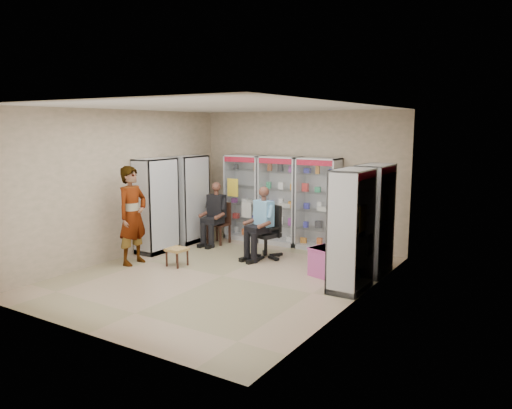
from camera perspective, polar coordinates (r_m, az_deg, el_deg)
The scene contains 18 objects.
floor at distance 9.11m, azimuth -3.86°, elevation -8.13°, with size 6.00×6.00×0.00m, color tan.
room_shell at distance 8.74m, azimuth -3.99°, elevation 4.30°, with size 5.02×6.02×3.01m.
cabinet_back_left at distance 11.81m, azimuth -1.25°, elevation 0.82°, with size 0.90×0.50×2.00m, color silver.
cabinet_back_mid at distance 11.33m, azimuth 2.77°, elevation 0.46°, with size 0.90×0.50×2.00m, color silver.
cabinet_back_right at distance 10.90m, azimuth 7.12°, elevation 0.06°, with size 0.90×0.50×2.00m, color #A4A6AB.
cabinet_right_far at distance 9.27m, azimuth 13.31°, elevation -1.70°, with size 0.50×0.90×2.00m, color #9FA0A6.
cabinet_right_near at distance 8.25m, azimuth 10.83°, elevation -2.93°, with size 0.50×0.90×2.00m, color #AAAEB1.
cabinet_left_far at distance 11.62m, azimuth -7.62°, elevation 0.61°, with size 0.50×0.90×2.00m, color #B6B9BE.
cabinet_left_near at distance 10.81m, azimuth -11.34°, elevation -0.12°, with size 0.50×0.90×2.00m, color silver.
wooden_chair at distance 11.45m, azimuth -4.30°, elevation -2.15°, with size 0.42×0.42×0.94m, color black.
seated_customer at distance 11.38m, azimuth -4.46°, elevation -1.21°, with size 0.44×0.60×1.34m, color black, non-canonical shape.
office_chair at distance 10.15m, azimuth 1.12°, elevation -3.15°, with size 0.59×0.59×1.09m, color black.
seated_shopkeeper at distance 10.08m, azimuth 0.98°, elevation -2.38°, with size 0.46×0.63×1.39m, color #6CA1D6, non-canonical shape.
pink_trunk at distance 9.12m, azimuth 8.26°, elevation -6.50°, with size 0.54×0.52×0.52m, color #B0468B.
tea_glass at distance 9.06m, azimuth 8.71°, elevation -4.62°, with size 0.07×0.07×0.09m, color #521507.
woven_stool_a at distance 9.21m, azimuth 10.41°, elevation -6.65°, with size 0.44×0.44×0.44m, color #B17A4A.
woven_stool_b at distance 9.79m, azimuth -9.01°, elevation -5.94°, with size 0.35×0.35×0.35m, color #A28644.
standing_man at distance 9.95m, azimuth -13.93°, elevation -1.23°, with size 0.70×0.46×1.92m, color gray.
Camera 1 is at (5.13, -7.04, 2.69)m, focal length 35.00 mm.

